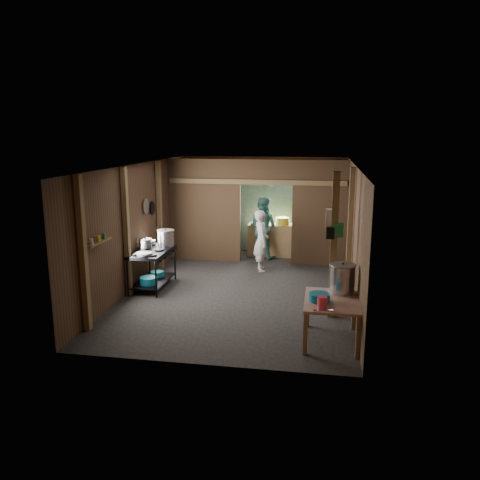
% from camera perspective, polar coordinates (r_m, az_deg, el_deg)
% --- Properties ---
extents(floor, '(4.50, 7.00, 0.00)m').
position_cam_1_polar(floor, '(10.34, 0.19, -5.72)').
color(floor, black).
rests_on(floor, ground).
extents(ceiling, '(4.50, 7.00, 0.00)m').
position_cam_1_polar(ceiling, '(9.84, 0.20, 8.81)').
color(ceiling, '#2F2E2E').
rests_on(ceiling, ground).
extents(wall_back, '(4.50, 0.00, 2.60)m').
position_cam_1_polar(wall_back, '(13.43, 2.66, 4.22)').
color(wall_back, '#4E3824').
rests_on(wall_back, ground).
extents(wall_front, '(4.50, 0.00, 2.60)m').
position_cam_1_polar(wall_front, '(6.69, -4.78, -4.39)').
color(wall_front, '#4E3824').
rests_on(wall_front, ground).
extents(wall_left, '(0.00, 7.00, 2.60)m').
position_cam_1_polar(wall_left, '(10.61, -11.88, 1.73)').
color(wall_left, '#4E3824').
rests_on(wall_left, ground).
extents(wall_right, '(0.00, 7.00, 2.60)m').
position_cam_1_polar(wall_right, '(9.90, 13.15, 0.90)').
color(wall_right, '#4E3824').
rests_on(wall_right, ground).
extents(partition_left, '(1.85, 0.10, 2.60)m').
position_cam_1_polar(partition_left, '(12.40, -4.18, 3.51)').
color(partition_left, '#4F3521').
rests_on(partition_left, floor).
extents(partition_right, '(1.35, 0.10, 2.60)m').
position_cam_1_polar(partition_right, '(12.05, 9.36, 3.10)').
color(partition_right, '#4F3521').
rests_on(partition_right, floor).
extents(partition_header, '(1.30, 0.10, 0.60)m').
position_cam_1_polar(partition_header, '(12.00, 3.14, 8.03)').
color(partition_header, '#4F3521').
rests_on(partition_header, wall_back).
extents(turquoise_panel, '(4.40, 0.06, 2.50)m').
position_cam_1_polar(turquoise_panel, '(13.38, 2.63, 3.97)').
color(turquoise_panel, '#7BB0AA').
rests_on(turquoise_panel, wall_back).
extents(back_counter, '(1.20, 0.50, 0.85)m').
position_cam_1_polar(back_counter, '(13.02, 3.64, 0.02)').
color(back_counter, olive).
rests_on(back_counter, floor).
extents(wall_clock, '(0.20, 0.03, 0.20)m').
position_cam_1_polar(wall_clock, '(13.23, 3.72, 6.70)').
color(wall_clock, beige).
rests_on(wall_clock, wall_back).
extents(post_left_a, '(0.10, 0.12, 2.60)m').
position_cam_1_polar(post_left_a, '(8.27, -17.98, -1.66)').
color(post_left_a, olive).
rests_on(post_left_a, floor).
extents(post_left_b, '(0.10, 0.12, 2.60)m').
position_cam_1_polar(post_left_b, '(9.86, -13.19, 0.85)').
color(post_left_b, olive).
rests_on(post_left_b, floor).
extents(post_left_c, '(0.10, 0.12, 2.60)m').
position_cam_1_polar(post_left_c, '(11.69, -9.43, 2.82)').
color(post_left_c, olive).
rests_on(post_left_c, floor).
extents(post_right, '(0.10, 0.12, 2.60)m').
position_cam_1_polar(post_right, '(9.70, 12.80, 0.68)').
color(post_right, olive).
rests_on(post_right, floor).
extents(post_free, '(0.12, 0.12, 2.60)m').
position_cam_1_polar(post_free, '(8.61, 10.97, -0.72)').
color(post_free, olive).
rests_on(post_free, floor).
extents(cross_beam, '(4.40, 0.12, 0.12)m').
position_cam_1_polar(cross_beam, '(12.01, 1.90, 6.84)').
color(cross_beam, olive).
rests_on(cross_beam, wall_left).
extents(pan_lid_big, '(0.03, 0.34, 0.34)m').
position_cam_1_polar(pan_lid_big, '(10.91, -11.01, 3.92)').
color(pan_lid_big, gray).
rests_on(pan_lid_big, wall_left).
extents(pan_lid_small, '(0.03, 0.30, 0.30)m').
position_cam_1_polar(pan_lid_small, '(11.29, -10.28, 3.73)').
color(pan_lid_small, black).
rests_on(pan_lid_small, wall_left).
extents(wall_shelf, '(0.14, 0.80, 0.03)m').
position_cam_1_polar(wall_shelf, '(8.67, -16.34, -0.24)').
color(wall_shelf, olive).
rests_on(wall_shelf, wall_left).
extents(jar_white, '(0.07, 0.07, 0.10)m').
position_cam_1_polar(jar_white, '(8.44, -17.10, -0.18)').
color(jar_white, beige).
rests_on(jar_white, wall_shelf).
extents(jar_yellow, '(0.08, 0.08, 0.10)m').
position_cam_1_polar(jar_yellow, '(8.66, -16.36, 0.18)').
color(jar_yellow, gold).
rests_on(jar_yellow, wall_shelf).
extents(jar_green, '(0.06, 0.06, 0.10)m').
position_cam_1_polar(jar_green, '(8.85, -15.75, 0.48)').
color(jar_green, '#20823B').
rests_on(jar_green, wall_shelf).
extents(bag_white, '(0.22, 0.15, 0.32)m').
position_cam_1_polar(bag_white, '(8.60, 10.76, 2.53)').
color(bag_white, beige).
rests_on(bag_white, post_free).
extents(bag_green, '(0.16, 0.12, 0.24)m').
position_cam_1_polar(bag_green, '(8.49, 11.53, 1.14)').
color(bag_green, '#20823B').
rests_on(bag_green, post_free).
extents(bag_black, '(0.14, 0.10, 0.20)m').
position_cam_1_polar(bag_black, '(8.48, 10.57, 0.82)').
color(bag_black, black).
rests_on(bag_black, post_free).
extents(gas_range, '(0.71, 1.39, 0.82)m').
position_cam_1_polar(gas_range, '(10.47, -10.25, -3.36)').
color(gas_range, black).
rests_on(gas_range, floor).
extents(prep_table, '(0.85, 1.17, 0.69)m').
position_cam_1_polar(prep_table, '(7.87, 10.67, -9.28)').
color(prep_table, tan).
rests_on(prep_table, floor).
extents(stove_pot_large, '(0.40, 0.40, 0.37)m').
position_cam_1_polar(stove_pot_large, '(10.69, -8.70, 0.20)').
color(stove_pot_large, '#B9B9C4').
rests_on(stove_pot_large, gas_range).
extents(stove_pot_med, '(0.31, 0.31, 0.24)m').
position_cam_1_polar(stove_pot_med, '(10.49, -11.05, -0.50)').
color(stove_pot_med, '#B9B9C4').
rests_on(stove_pot_med, gas_range).
extents(stove_saucepan, '(0.20, 0.20, 0.11)m').
position_cam_1_polar(stove_saucepan, '(10.84, -10.35, -0.29)').
color(stove_saucepan, '#B9B9C4').
rests_on(stove_saucepan, gas_range).
extents(frying_pan, '(0.48, 0.62, 0.07)m').
position_cam_1_polar(frying_pan, '(9.97, -11.17, -1.61)').
color(frying_pan, gray).
rests_on(frying_pan, gas_range).
extents(blue_tub_front, '(0.36, 0.36, 0.15)m').
position_cam_1_polar(blue_tub_front, '(10.28, -10.71, -4.70)').
color(blue_tub_front, '#117892').
rests_on(blue_tub_front, gas_range).
extents(blue_tub_back, '(0.29, 0.29, 0.12)m').
position_cam_1_polar(blue_tub_back, '(10.77, -9.72, -3.96)').
color(blue_tub_back, '#117892').
rests_on(blue_tub_back, gas_range).
extents(stock_pot, '(0.55, 0.55, 0.49)m').
position_cam_1_polar(stock_pot, '(8.06, 11.94, -4.50)').
color(stock_pot, '#B9B9C4').
rests_on(stock_pot, prep_table).
extents(wash_basin, '(0.40, 0.40, 0.12)m').
position_cam_1_polar(wash_basin, '(7.64, 9.32, -6.65)').
color(wash_basin, '#117892').
rests_on(wash_basin, prep_table).
extents(pink_bucket, '(0.17, 0.17, 0.17)m').
position_cam_1_polar(pink_bucket, '(7.35, 9.66, -7.24)').
color(pink_bucket, '#FA3F5F').
rests_on(pink_bucket, prep_table).
extents(knife, '(0.30, 0.08, 0.01)m').
position_cam_1_polar(knife, '(7.28, 9.79, -8.12)').
color(knife, '#B9B9C4').
rests_on(knife, prep_table).
extents(yellow_tub, '(0.35, 0.35, 0.19)m').
position_cam_1_polar(yellow_tub, '(12.89, 5.01, 2.24)').
color(yellow_tub, gold).
rests_on(yellow_tub, back_counter).
extents(red_cup, '(0.11, 0.11, 0.13)m').
position_cam_1_polar(red_cup, '(12.97, 1.93, 2.19)').
color(red_cup, red).
rests_on(red_cup, back_counter).
extents(cook, '(0.48, 0.61, 1.46)m').
position_cam_1_polar(cook, '(11.50, 2.50, -0.08)').
color(cook, white).
rests_on(cook, floor).
extents(worker_back, '(0.96, 0.87, 1.62)m').
position_cam_1_polar(worker_back, '(12.70, 2.68, 1.48)').
color(worker_back, '#3B796E').
rests_on(worker_back, floor).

